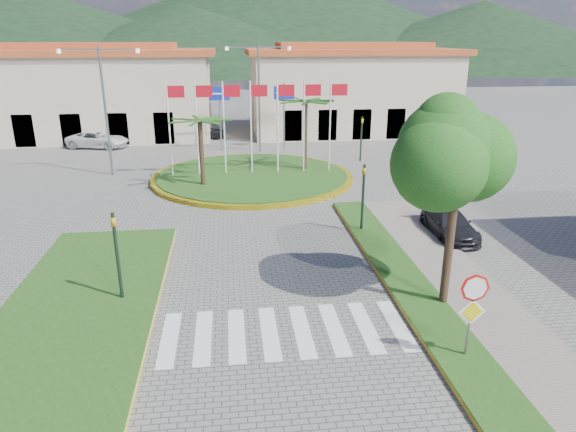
{
  "coord_description": "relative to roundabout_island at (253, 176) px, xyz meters",
  "views": [
    {
      "loc": [
        -1.41,
        -9.53,
        8.52
      ],
      "look_at": [
        0.63,
        8.0,
        2.34
      ],
      "focal_mm": 32.0,
      "sensor_mm": 36.0,
      "label": 1
    }
  ],
  "objects": [
    {
      "name": "street_lamp_centre",
      "position": [
        1.0,
        8.0,
        4.32
      ],
      "size": [
        4.8,
        0.16,
        8.0
      ],
      "color": "slate",
      "rests_on": "ground"
    },
    {
      "name": "verge_right",
      "position": [
        4.8,
        -20.0,
        -0.09
      ],
      "size": [
        1.6,
        28.0,
        0.18
      ],
      "primitive_type": "cube",
      "color": "#1B4513",
      "rests_on": "ground"
    },
    {
      "name": "hill_far_west",
      "position": [
        -55.0,
        118.0,
        10.82
      ],
      "size": [
        140.0,
        140.0,
        22.0
      ],
      "primitive_type": "cone",
      "color": "black",
      "rests_on": "ground"
    },
    {
      "name": "stop_sign",
      "position": [
        4.9,
        -20.04,
        1.61
      ],
      "size": [
        0.8,
        0.11,
        2.65
      ],
      "color": "slate",
      "rests_on": "ground"
    },
    {
      "name": "traffic_light_far",
      "position": [
        8.0,
        4.0,
        1.77
      ],
      "size": [
        0.18,
        0.15,
        3.2
      ],
      "color": "black",
      "rests_on": "ground"
    },
    {
      "name": "car_side_right",
      "position": [
        8.29,
        -10.89,
        0.41
      ],
      "size": [
        1.67,
        4.04,
        1.17
      ],
      "primitive_type": "imported",
      "rotation": [
        0.0,
        0.0,
        -0.01
      ],
      "color": "black",
      "rests_on": "ground"
    },
    {
      "name": "white_van",
      "position": [
        -11.93,
        11.13,
        0.5
      ],
      "size": [
        5.25,
        3.32,
        1.35
      ],
      "primitive_type": "imported",
      "rotation": [
        0.0,
        0.0,
        1.33
      ],
      "color": "silver",
      "rests_on": "ground"
    },
    {
      "name": "ground",
      "position": [
        -0.0,
        -22.0,
        -0.18
      ],
      "size": [
        160.0,
        160.0,
        0.0
      ],
      "primitive_type": "plane",
      "color": "slate",
      "rests_on": "ground"
    },
    {
      "name": "roundabout_island",
      "position": [
        0.0,
        0.0,
        0.0
      ],
      "size": [
        12.7,
        12.7,
        6.0
      ],
      "color": "yellow",
      "rests_on": "ground"
    },
    {
      "name": "hill_near_back",
      "position": [
        -10.0,
        108.0,
        7.82
      ],
      "size": [
        110.0,
        110.0,
        16.0
      ],
      "primitive_type": "cone",
      "color": "black",
      "rests_on": "ground"
    },
    {
      "name": "hill_far_east",
      "position": [
        70.0,
        113.0,
        8.82
      ],
      "size": [
        120.0,
        120.0,
        18.0
      ],
      "primitive_type": "cone",
      "color": "black",
      "rests_on": "ground"
    },
    {
      "name": "building_right",
      "position": [
        10.0,
        16.0,
        3.73
      ],
      "size": [
        19.08,
        9.54,
        8.05
      ],
      "color": "#C5B495",
      "rests_on": "ground"
    },
    {
      "name": "deciduous_tree",
      "position": [
        5.5,
        -17.0,
        5.0
      ],
      "size": [
        3.6,
        3.6,
        6.8
      ],
      "color": "black",
      "rests_on": "ground"
    },
    {
      "name": "direction_sign_west",
      "position": [
        -2.0,
        8.97,
        3.35
      ],
      "size": [
        1.6,
        0.14,
        5.2
      ],
      "color": "slate",
      "rests_on": "ground"
    },
    {
      "name": "traffic_light_left",
      "position": [
        -5.2,
        -15.5,
        1.77
      ],
      "size": [
        0.15,
        0.18,
        3.2
      ],
      "color": "black",
      "rests_on": "ground"
    },
    {
      "name": "traffic_light_right",
      "position": [
        4.5,
        -10.0,
        1.77
      ],
      "size": [
        0.15,
        0.18,
        3.2
      ],
      "color": "black",
      "rests_on": "ground"
    },
    {
      "name": "direction_sign_east",
      "position": [
        3.0,
        8.97,
        3.35
      ],
      "size": [
        1.6,
        0.14,
        5.2
      ],
      "color": "slate",
      "rests_on": "ground"
    },
    {
      "name": "car_dark_b",
      "position": [
        6.69,
        13.39,
        0.37
      ],
      "size": [
        3.52,
        2.46,
        1.1
      ],
      "primitive_type": "imported",
      "rotation": [
        0.0,
        0.0,
        2.0
      ],
      "color": "black",
      "rests_on": "ground"
    },
    {
      "name": "median_left",
      "position": [
        -6.5,
        -16.0,
        -0.09
      ],
      "size": [
        5.0,
        14.0,
        0.18
      ],
      "primitive_type": "cube",
      "color": "#1B4513",
      "rests_on": "ground"
    },
    {
      "name": "crosswalk",
      "position": [
        -0.0,
        -18.0,
        -0.17
      ],
      "size": [
        8.0,
        3.0,
        0.01
      ],
      "primitive_type": "cube",
      "color": "silver",
      "rests_on": "ground"
    },
    {
      "name": "building_left",
      "position": [
        -14.0,
        16.0,
        3.73
      ],
      "size": [
        23.32,
        9.54,
        8.05
      ],
      "color": "#C5B495",
      "rests_on": "ground"
    },
    {
      "name": "hill_far_mid",
      "position": [
        15.0,
        138.0,
        14.82
      ],
      "size": [
        180.0,
        180.0,
        30.0
      ],
      "primitive_type": "cone",
      "color": "black",
      "rests_on": "ground"
    },
    {
      "name": "street_lamp_west",
      "position": [
        -9.0,
        2.0,
        4.32
      ],
      "size": [
        4.8,
        0.16,
        8.0
      ],
      "color": "slate",
      "rests_on": "ground"
    },
    {
      "name": "car_dark_a",
      "position": [
        -3.71,
        13.96,
        0.5
      ],
      "size": [
        4.09,
        1.91,
        1.35
      ],
      "primitive_type": "imported",
      "rotation": [
        0.0,
        0.0,
        1.65
      ],
      "color": "black",
      "rests_on": "ground"
    },
    {
      "name": "sidewalk_right",
      "position": [
        6.0,
        -20.0,
        -0.1
      ],
      "size": [
        4.0,
        28.0,
        0.15
      ],
      "primitive_type": "cube",
      "color": "gray",
      "rests_on": "ground"
    }
  ]
}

